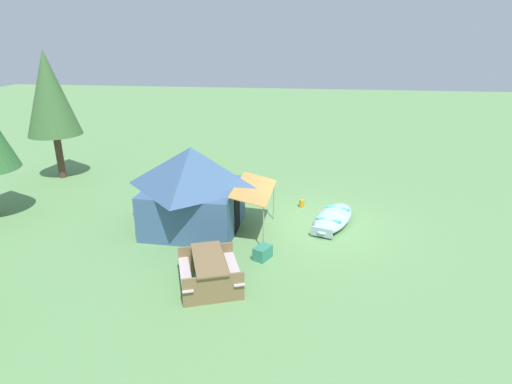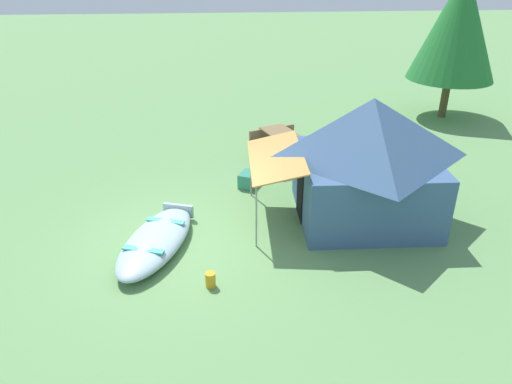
% 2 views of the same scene
% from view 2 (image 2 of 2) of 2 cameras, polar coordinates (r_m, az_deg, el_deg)
% --- Properties ---
extents(ground_plane, '(80.00, 80.00, 0.00)m').
position_cam_2_polar(ground_plane, '(10.35, -7.76, -5.64)').
color(ground_plane, '#639356').
extents(beached_rowboat, '(3.00, 1.89, 0.39)m').
position_cam_2_polar(beached_rowboat, '(10.09, -11.70, -5.60)').
color(beached_rowboat, '#97B2BA').
rests_on(beached_rowboat, ground_plane).
extents(canvas_cabin_tent, '(3.06, 4.20, 2.76)m').
position_cam_2_polar(canvas_cabin_tent, '(10.81, 12.98, 3.92)').
color(canvas_cabin_tent, '#3C5C85').
rests_on(canvas_cabin_tent, ground_plane).
extents(picnic_table, '(2.19, 2.01, 0.80)m').
position_cam_2_polar(picnic_table, '(13.88, 3.40, 5.57)').
color(picnic_table, brown).
rests_on(picnic_table, ground_plane).
extents(cooler_box, '(0.64, 0.56, 0.38)m').
position_cam_2_polar(cooler_box, '(12.46, -0.96, 1.50)').
color(cooler_box, '#318469').
rests_on(cooler_box, ground_plane).
extents(fuel_can, '(0.23, 0.23, 0.29)m').
position_cam_2_polar(fuel_can, '(8.94, -5.38, -10.24)').
color(fuel_can, gold).
rests_on(fuel_can, ground_plane).
extents(pine_tree_back_right, '(2.95, 2.95, 5.04)m').
position_cam_2_polar(pine_tree_back_right, '(18.48, 22.66, 17.72)').
color(pine_tree_back_right, brown).
rests_on(pine_tree_back_right, ground_plane).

